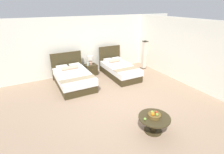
# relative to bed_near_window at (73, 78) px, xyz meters

# --- Properties ---
(ground_plane) EXTENTS (10.07, 10.07, 0.02)m
(ground_plane) POSITION_rel_bed_near_window_xyz_m (1.11, -1.94, -0.33)
(ground_plane) COLOR #9C7F65
(wall_back) EXTENTS (10.07, 0.12, 2.69)m
(wall_back) POSITION_rel_bed_near_window_xyz_m (1.11, 1.30, 1.02)
(wall_back) COLOR white
(wall_back) RESTS_ON ground
(wall_side_right) EXTENTS (0.12, 5.67, 2.69)m
(wall_side_right) POSITION_rel_bed_near_window_xyz_m (4.35, -1.54, 1.02)
(wall_side_right) COLOR white
(wall_side_right) RESTS_ON ground
(bed_near_window) EXTENTS (1.38, 2.10, 1.22)m
(bed_near_window) POSITION_rel_bed_near_window_xyz_m (0.00, 0.00, 0.00)
(bed_near_window) COLOR #392F19
(bed_near_window) RESTS_ON ground
(bed_near_corner) EXTENTS (1.16, 2.20, 1.25)m
(bed_near_corner) POSITION_rel_bed_near_window_xyz_m (2.23, 0.01, -0.01)
(bed_near_corner) COLOR #392F19
(bed_near_corner) RESTS_ON ground
(nightstand) EXTENTS (0.53, 0.47, 0.52)m
(nightstand) POSITION_rel_bed_near_window_xyz_m (1.10, 0.79, -0.06)
(nightstand) COLOR #392F19
(nightstand) RESTS_ON ground
(table_lamp) EXTENTS (0.29, 0.29, 0.43)m
(table_lamp) POSITION_rel_bed_near_window_xyz_m (1.10, 0.81, 0.46)
(table_lamp) COLOR #D3A388
(table_lamp) RESTS_ON nightstand
(vase) EXTENTS (0.10, 0.10, 0.14)m
(vase) POSITION_rel_bed_near_window_xyz_m (0.95, 0.75, 0.26)
(vase) COLOR silver
(vase) RESTS_ON nightstand
(coffee_table) EXTENTS (0.84, 0.84, 0.46)m
(coffee_table) POSITION_rel_bed_near_window_xyz_m (1.07, -3.82, 0.01)
(coffee_table) COLOR #392F19
(coffee_table) RESTS_ON ground
(fruit_bowl) EXTENTS (0.34, 0.34, 0.17)m
(fruit_bowl) POSITION_rel_bed_near_window_xyz_m (1.07, -3.80, 0.19)
(fruit_bowl) COLOR brown
(fruit_bowl) RESTS_ON coffee_table
(loose_apple) EXTENTS (0.07, 0.07, 0.07)m
(loose_apple) POSITION_rel_bed_near_window_xyz_m (0.77, -3.80, 0.17)
(loose_apple) COLOR #84B644
(loose_apple) RESTS_ON coffee_table
(floor_lamp_corner) EXTENTS (0.24, 0.24, 1.46)m
(floor_lamp_corner) POSITION_rel_bed_near_window_xyz_m (3.94, 0.34, 0.41)
(floor_lamp_corner) COLOR black
(floor_lamp_corner) RESTS_ON ground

